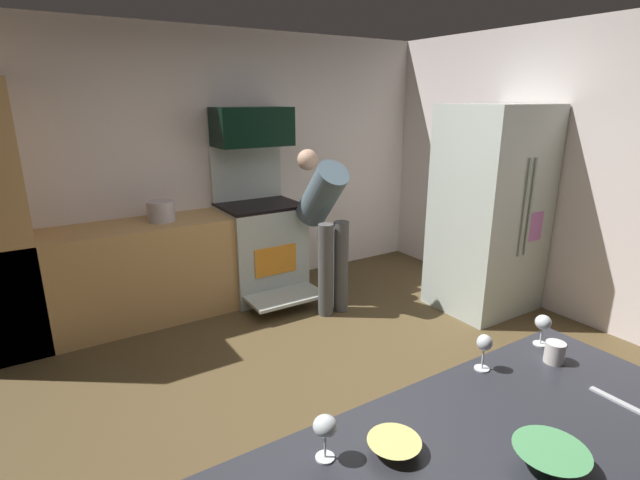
# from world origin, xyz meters

# --- Properties ---
(ground_plane) EXTENTS (5.20, 4.80, 0.02)m
(ground_plane) POSITION_xyz_m (0.00, 0.00, -0.01)
(ground_plane) COLOR brown
(wall_back) EXTENTS (5.20, 0.12, 2.60)m
(wall_back) POSITION_xyz_m (0.00, 2.34, 1.30)
(wall_back) COLOR silver
(wall_back) RESTS_ON ground
(wall_right) EXTENTS (0.12, 4.80, 2.60)m
(wall_right) POSITION_xyz_m (2.54, 0.00, 1.30)
(wall_right) COLOR silver
(wall_right) RESTS_ON ground
(lower_cabinet_run) EXTENTS (2.40, 0.60, 0.90)m
(lower_cabinet_run) POSITION_xyz_m (-0.90, 1.98, 0.45)
(lower_cabinet_run) COLOR tan
(lower_cabinet_run) RESTS_ON ground
(oven_range) EXTENTS (0.76, 1.03, 1.51)m
(oven_range) POSITION_xyz_m (0.34, 1.97, 0.51)
(oven_range) COLOR #B6BFB8
(oven_range) RESTS_ON ground
(microwave) EXTENTS (0.74, 0.38, 0.37)m
(microwave) POSITION_xyz_m (0.34, 2.06, 1.69)
(microwave) COLOR black
(microwave) RESTS_ON oven_range
(refrigerator) EXTENTS (0.88, 0.78, 1.91)m
(refrigerator) POSITION_xyz_m (2.03, 0.54, 0.95)
(refrigerator) COLOR #B7C3B9
(refrigerator) RESTS_ON ground
(person_cook) EXTENTS (0.31, 0.66, 1.50)m
(person_cook) POSITION_xyz_m (0.71, 1.33, 0.89)
(person_cook) COLOR #4A4A4A
(person_cook) RESTS_ON ground
(mixing_bowl_large) EXTENTS (0.22, 0.22, 0.07)m
(mixing_bowl_large) POSITION_xyz_m (-0.41, -1.64, 0.93)
(mixing_bowl_large) COLOR #529E60
(mixing_bowl_large) RESTS_ON counter_island
(mixing_bowl_small) EXTENTS (0.17, 0.17, 0.04)m
(mixing_bowl_small) POSITION_xyz_m (-0.76, -1.34, 0.92)
(mixing_bowl_small) COLOR #E0D370
(mixing_bowl_small) RESTS_ON counter_island
(wine_glass_near) EXTENTS (0.07, 0.07, 0.14)m
(wine_glass_near) POSITION_xyz_m (0.24, -1.18, 1.00)
(wine_glass_near) COLOR silver
(wine_glass_near) RESTS_ON counter_island
(wine_glass_far) EXTENTS (0.06, 0.06, 0.15)m
(wine_glass_far) POSITION_xyz_m (-0.15, -1.17, 1.01)
(wine_glass_far) COLOR silver
(wine_glass_far) RESTS_ON counter_island
(wine_glass_extra) EXTENTS (0.08, 0.08, 0.15)m
(wine_glass_extra) POSITION_xyz_m (-0.95, -1.25, 1.01)
(wine_glass_extra) COLOR silver
(wine_glass_extra) RESTS_ON counter_island
(mug_coffee) EXTENTS (0.08, 0.08, 0.09)m
(mug_coffee) POSITION_xyz_m (0.15, -1.29, 0.94)
(mug_coffee) COLOR silver
(mug_coffee) RESTS_ON counter_island
(knife_chef) EXTENTS (0.03, 0.29, 0.01)m
(knife_chef) POSITION_xyz_m (0.10, -1.63, 0.90)
(knife_chef) COLOR #B7BABF
(knife_chef) RESTS_ON counter_island
(stock_pot) EXTENTS (0.24, 0.24, 0.18)m
(stock_pot) POSITION_xyz_m (-0.61, 1.98, 0.99)
(stock_pot) COLOR #BFB2B7
(stock_pot) RESTS_ON lower_cabinet_run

